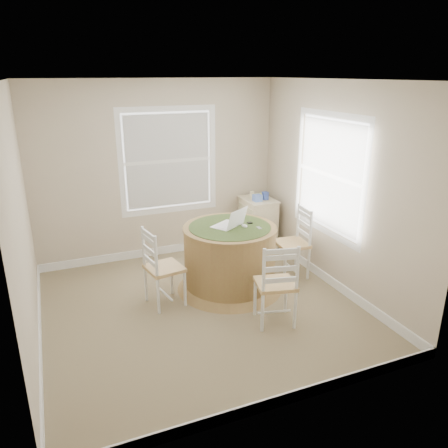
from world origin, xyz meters
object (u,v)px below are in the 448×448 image
round_table (230,255)px  corner_chest (258,224)px  laptop (229,224)px  chair_left (164,268)px  chair_near (275,283)px  chair_right (292,243)px

round_table → corner_chest: 1.46m
round_table → laptop: 0.42m
chair_left → corner_chest: (1.83, 1.19, -0.07)m
round_table → laptop: (0.00, 0.02, 0.42)m
chair_left → laptop: 0.97m
round_table → chair_near: 0.96m
round_table → chair_right: (0.93, 0.02, 0.02)m
round_table → chair_right: chair_right is taller
round_table → chair_right: size_ratio=1.43×
corner_chest → chair_right: bearing=-91.7°
chair_left → chair_near: size_ratio=1.00×
round_table → chair_left: chair_left is taller
chair_left → laptop: bearing=-93.7°
chair_near → laptop: laptop is taller
chair_near → laptop: 1.05m
round_table → corner_chest: bearing=52.2°
round_table → corner_chest: size_ratio=1.67×
chair_left → chair_near: same height
chair_near → corner_chest: chair_near is taller
chair_right → laptop: laptop is taller
chair_near → laptop: size_ratio=1.96×
round_table → chair_left: 0.88m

